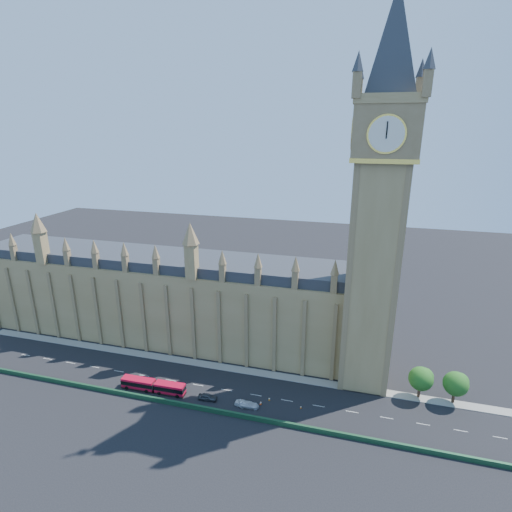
% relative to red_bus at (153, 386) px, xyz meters
% --- Properties ---
extents(ground, '(400.00, 400.00, 0.00)m').
position_rel_red_bus_xyz_m(ground, '(14.23, 5.29, -1.55)').
color(ground, black).
rests_on(ground, ground).
extents(palace_westminster, '(120.00, 20.00, 28.00)m').
position_rel_red_bus_xyz_m(palace_westminster, '(-10.77, 27.29, 12.31)').
color(palace_westminster, olive).
rests_on(palace_westminster, ground).
extents(elizabeth_tower, '(20.59, 20.59, 105.00)m').
position_rel_red_bus_xyz_m(elizabeth_tower, '(52.23, 19.29, 53.01)').
color(elizabeth_tower, olive).
rests_on(elizabeth_tower, ground).
extents(bridge_parapet, '(160.00, 0.60, 1.20)m').
position_rel_red_bus_xyz_m(bridge_parapet, '(14.23, -3.71, -0.95)').
color(bridge_parapet, '#1E4C2D').
rests_on(bridge_parapet, ground).
extents(kerb_north, '(160.00, 3.00, 0.16)m').
position_rel_red_bus_xyz_m(kerb_north, '(14.23, 14.79, -1.47)').
color(kerb_north, gray).
rests_on(kerb_north, ground).
extents(tree_east_near, '(6.00, 6.00, 8.50)m').
position_rel_red_bus_xyz_m(tree_east_near, '(66.46, 15.38, 4.09)').
color(tree_east_near, '#382619').
rests_on(tree_east_near, ground).
extents(tree_east_far, '(6.00, 6.00, 8.50)m').
position_rel_red_bus_xyz_m(tree_east_far, '(74.46, 15.38, 4.09)').
color(tree_east_far, '#382619').
rests_on(tree_east_far, ground).
extents(red_bus, '(17.37, 3.08, 2.94)m').
position_rel_red_bus_xyz_m(red_bus, '(0.00, 0.00, 0.00)').
color(red_bus, red).
rests_on(red_bus, ground).
extents(car_grey, '(4.85, 2.20, 1.61)m').
position_rel_red_bus_xyz_m(car_grey, '(14.89, 0.36, -0.74)').
color(car_grey, '#3C4044').
rests_on(car_grey, ground).
extents(car_silver, '(4.17, 1.64, 1.35)m').
position_rel_red_bus_xyz_m(car_silver, '(24.28, 0.40, -0.87)').
color(car_silver, '#A8ABB0').
rests_on(car_silver, ground).
extents(car_white, '(5.05, 2.35, 1.43)m').
position_rel_red_bus_xyz_m(car_white, '(25.70, 0.39, -0.84)').
color(car_white, silver).
rests_on(car_white, ground).
extents(cone_a, '(0.54, 0.54, 0.71)m').
position_rel_red_bus_xyz_m(cone_a, '(28.23, 2.34, -1.20)').
color(cone_a, black).
rests_on(cone_a, ground).
extents(cone_b, '(0.53, 0.53, 0.72)m').
position_rel_red_bus_xyz_m(cone_b, '(28.23, 2.07, -1.19)').
color(cone_b, black).
rests_on(cone_b, ground).
extents(cone_c, '(0.58, 0.58, 0.76)m').
position_rel_red_bus_xyz_m(cone_c, '(29.95, 4.22, -1.18)').
color(cone_c, black).
rests_on(cone_c, ground).
extents(cone_d, '(0.51, 0.51, 0.62)m').
position_rel_red_bus_xyz_m(cone_d, '(38.11, 3.31, -1.24)').
color(cone_d, black).
rests_on(cone_d, ground).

